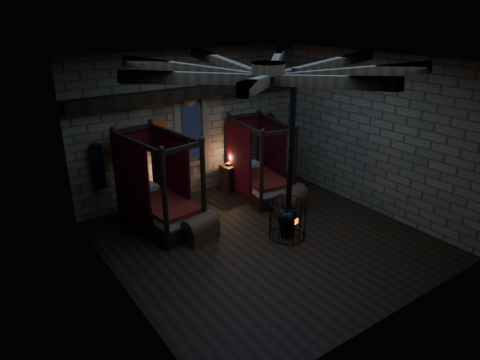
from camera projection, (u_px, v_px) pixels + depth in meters
room at (265, 83)px, 9.05m from camera, size 7.02×7.02×4.29m
bed_left at (159, 204)px, 10.87m from camera, size 1.51×2.43×2.39m
bed_right at (258, 177)px, 12.65m from camera, size 1.45×2.31×2.26m
trunk_left at (200, 228)px, 10.30m from camera, size 0.96×0.73×0.63m
trunk_right at (292, 200)px, 11.73m from camera, size 1.08×0.89×0.69m
nightstand_left at (164, 193)px, 12.03m from camera, size 0.54×0.52×0.88m
nightstand_right at (230, 177)px, 13.04m from camera, size 0.57×0.55×0.88m
stove at (288, 215)px, 10.28m from camera, size 0.90×0.90×4.05m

